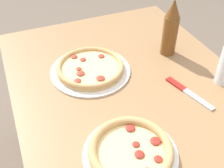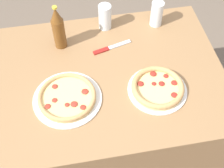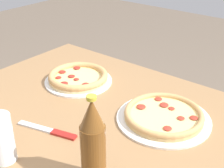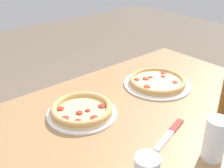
{
  "view_description": "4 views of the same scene",
  "coord_description": "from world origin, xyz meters",
  "px_view_note": "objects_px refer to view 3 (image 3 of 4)",
  "views": [
    {
      "loc": [
        -0.7,
        0.38,
        1.42
      ],
      "look_at": [
        0.0,
        0.09,
        0.78
      ],
      "focal_mm": 45.0,
      "sensor_mm": 36.0,
      "label": 1
    },
    {
      "loc": [
        0.12,
        0.98,
        1.94
      ],
      "look_at": [
        -0.03,
        0.13,
        0.8
      ],
      "focal_mm": 50.0,
      "sensor_mm": 36.0,
      "label": 2
    },
    {
      "loc": [
        0.61,
        -0.71,
        1.33
      ],
      "look_at": [
        -0.05,
        0.12,
        0.78
      ],
      "focal_mm": 50.0,
      "sensor_mm": 36.0,
      "label": 3
    },
    {
      "loc": [
        -0.79,
        -0.68,
        1.35
      ],
      "look_at": [
        -0.07,
        0.16,
        0.78
      ],
      "focal_mm": 45.0,
      "sensor_mm": 36.0,
      "label": 4
    }
  ],
  "objects_px": {
    "glass_cola": "(2,141)",
    "beer_bottle": "(93,143)",
    "pizza_pepperoni": "(164,116)",
    "pizza_margherita": "(78,78)",
    "knife": "(49,131)"
  },
  "relations": [
    {
      "from": "pizza_pepperoni",
      "to": "beer_bottle",
      "type": "distance_m",
      "value": 0.38
    },
    {
      "from": "beer_bottle",
      "to": "pizza_margherita",
      "type": "bearing_deg",
      "value": 138.26
    },
    {
      "from": "knife",
      "to": "glass_cola",
      "type": "bearing_deg",
      "value": -89.73
    },
    {
      "from": "pizza_pepperoni",
      "to": "beer_bottle",
      "type": "bearing_deg",
      "value": -89.94
    },
    {
      "from": "pizza_pepperoni",
      "to": "beer_bottle",
      "type": "relative_size",
      "value": 1.26
    },
    {
      "from": "pizza_margherita",
      "to": "knife",
      "type": "xyz_separation_m",
      "value": [
        0.18,
        -0.32,
        -0.02
      ]
    },
    {
      "from": "pizza_pepperoni",
      "to": "glass_cola",
      "type": "xyz_separation_m",
      "value": [
        -0.26,
        -0.47,
        0.05
      ]
    },
    {
      "from": "glass_cola",
      "to": "beer_bottle",
      "type": "height_order",
      "value": "beer_bottle"
    },
    {
      "from": "beer_bottle",
      "to": "knife",
      "type": "xyz_separation_m",
      "value": [
        -0.26,
        0.07,
        -0.12
      ]
    },
    {
      "from": "pizza_pepperoni",
      "to": "glass_cola",
      "type": "distance_m",
      "value": 0.54
    },
    {
      "from": "pizza_margherita",
      "to": "glass_cola",
      "type": "xyz_separation_m",
      "value": [
        0.18,
        -0.49,
        0.05
      ]
    },
    {
      "from": "beer_bottle",
      "to": "knife",
      "type": "distance_m",
      "value": 0.3
    },
    {
      "from": "beer_bottle",
      "to": "pizza_pepperoni",
      "type": "bearing_deg",
      "value": 90.06
    },
    {
      "from": "pizza_pepperoni",
      "to": "glass_cola",
      "type": "relative_size",
      "value": 2.2
    },
    {
      "from": "pizza_margherita",
      "to": "beer_bottle",
      "type": "height_order",
      "value": "beer_bottle"
    }
  ]
}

